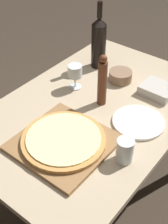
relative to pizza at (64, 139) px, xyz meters
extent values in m
plane|color=#382D23|center=(-0.05, 0.28, -0.79)|extent=(12.00, 12.00, 0.00)
cube|color=tan|center=(-0.05, 0.28, -0.04)|extent=(0.82, 1.25, 0.03)
cylinder|color=brown|center=(-0.40, 0.84, -0.43)|extent=(0.06, 0.06, 0.73)
cube|color=olive|center=(0.00, 0.00, -0.02)|extent=(0.38, 0.38, 0.02)
cylinder|color=#C68947|center=(0.00, 0.00, 0.00)|extent=(0.36, 0.36, 0.02)
cylinder|color=beige|center=(0.00, 0.00, 0.01)|extent=(0.32, 0.32, 0.01)
cylinder|color=black|center=(-0.27, 0.61, 0.10)|extent=(0.08, 0.08, 0.25)
cone|color=black|center=(-0.27, 0.61, 0.24)|extent=(0.08, 0.08, 0.04)
cylinder|color=black|center=(-0.27, 0.61, 0.30)|extent=(0.03, 0.03, 0.09)
cylinder|color=#5B2D19|center=(-0.04, 0.33, 0.09)|extent=(0.04, 0.04, 0.23)
sphere|color=#5B2D19|center=(-0.04, 0.33, 0.22)|extent=(0.04, 0.04, 0.04)
cylinder|color=silver|center=(-0.23, 0.36, -0.03)|extent=(0.07, 0.07, 0.00)
cylinder|color=silver|center=(-0.23, 0.36, 0.01)|extent=(0.01, 0.01, 0.06)
cylinder|color=silver|center=(-0.23, 0.36, 0.07)|extent=(0.07, 0.07, 0.06)
cylinder|color=#84664C|center=(-0.08, 0.56, 0.00)|extent=(0.13, 0.13, 0.06)
cylinder|color=silver|center=(0.25, 0.09, 0.02)|extent=(0.07, 0.07, 0.11)
cylinder|color=silver|center=(0.18, 0.31, -0.02)|extent=(0.24, 0.24, 0.01)
cube|color=#BCB7AD|center=(0.14, 0.57, -0.01)|extent=(0.16, 0.14, 0.05)
camera|label=1|loc=(0.64, -0.68, 0.93)|focal=50.00mm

